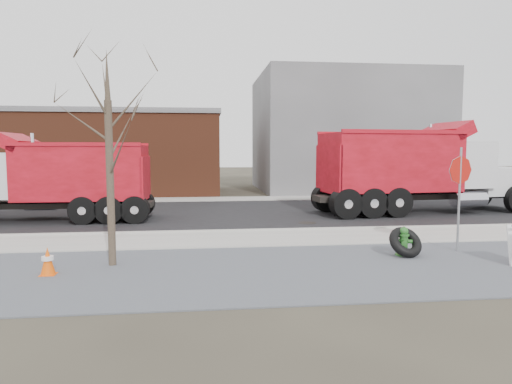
{
  "coord_description": "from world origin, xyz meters",
  "views": [
    {
      "loc": [
        -0.97,
        -13.86,
        2.84
      ],
      "look_at": [
        0.8,
        1.47,
        1.4
      ],
      "focal_mm": 32.0,
      "sensor_mm": 36.0,
      "label": 1
    }
  ],
  "objects": [
    {
      "name": "sidewalk",
      "position": [
        0.0,
        0.25,
        0.03
      ],
      "size": [
        60.0,
        2.5,
        0.06
      ],
      "primitive_type": "cube",
      "color": "#9E9B93",
      "rests_on": "ground"
    },
    {
      "name": "building_grey",
      "position": [
        9.0,
        18.0,
        4.0
      ],
      "size": [
        12.0,
        10.0,
        8.0
      ],
      "color": "gray",
      "rests_on": "ground"
    },
    {
      "name": "ground",
      "position": [
        0.0,
        0.0,
        0.0
      ],
      "size": [
        120.0,
        120.0,
        0.0
      ],
      "primitive_type": "plane",
      "color": "#383328",
      "rests_on": "ground"
    },
    {
      "name": "gravel_verge",
      "position": [
        0.0,
        -3.5,
        0.01
      ],
      "size": [
        60.0,
        5.0,
        0.03
      ],
      "primitive_type": "cube",
      "color": "slate",
      "rests_on": "ground"
    },
    {
      "name": "dump_truck_red_a",
      "position": [
        8.52,
        5.58,
        2.05
      ],
      "size": [
        10.22,
        3.71,
        4.03
      ],
      "rotation": [
        0.0,
        0.0,
        0.11
      ],
      "color": "black",
      "rests_on": "ground"
    },
    {
      "name": "far_sidewalk",
      "position": [
        0.0,
        12.0,
        0.03
      ],
      "size": [
        60.0,
        2.0,
        0.06
      ],
      "primitive_type": "cube",
      "color": "#9E9B93",
      "rests_on": "ground"
    },
    {
      "name": "building_brick",
      "position": [
        -10.0,
        17.0,
        2.65
      ],
      "size": [
        20.2,
        8.2,
        5.3
      ],
      "color": "brown",
      "rests_on": "ground"
    },
    {
      "name": "curb",
      "position": [
        0.0,
        1.55,
        0.06
      ],
      "size": [
        60.0,
        0.15,
        0.11
      ],
      "primitive_type": "cube",
      "color": "#9E9B93",
      "rests_on": "ground"
    },
    {
      "name": "dump_truck_red_b",
      "position": [
        -6.71,
        4.86,
        1.74
      ],
      "size": [
        8.09,
        2.38,
        3.42
      ],
      "rotation": [
        0.0,
        0.0,
        3.14
      ],
      "color": "black",
      "rests_on": "ground"
    },
    {
      "name": "fire_hydrant",
      "position": [
        4.31,
        -2.44,
        0.37
      ],
      "size": [
        0.45,
        0.45,
        0.8
      ],
      "rotation": [
        0.0,
        0.0,
        -0.33
      ],
      "color": "#30762D",
      "rests_on": "ground"
    },
    {
      "name": "traffic_cone_near",
      "position": [
        -4.47,
        -3.33,
        0.33
      ],
      "size": [
        0.34,
        0.34,
        0.66
      ],
      "color": "#F95707",
      "rests_on": "ground"
    },
    {
      "name": "road",
      "position": [
        0.0,
        6.3,
        0.01
      ],
      "size": [
        60.0,
        9.4,
        0.02
      ],
      "primitive_type": "cube",
      "color": "black",
      "rests_on": "ground"
    },
    {
      "name": "bare_tree",
      "position": [
        -3.2,
        -2.6,
        3.3
      ],
      "size": [
        3.2,
        3.2,
        5.2
      ],
      "color": "#382D23",
      "rests_on": "ground"
    },
    {
      "name": "stop_sign",
      "position": [
        6.03,
        -2.1,
        1.97
      ],
      "size": [
        0.77,
        0.24,
        2.9
      ],
      "rotation": [
        0.0,
        0.0,
        -0.12
      ],
      "color": "gray",
      "rests_on": "ground"
    },
    {
      "name": "truck_tire",
      "position": [
        4.32,
        -2.53,
        0.4
      ],
      "size": [
        1.04,
        0.95,
        0.84
      ],
      "color": "black",
      "rests_on": "ground"
    }
  ]
}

